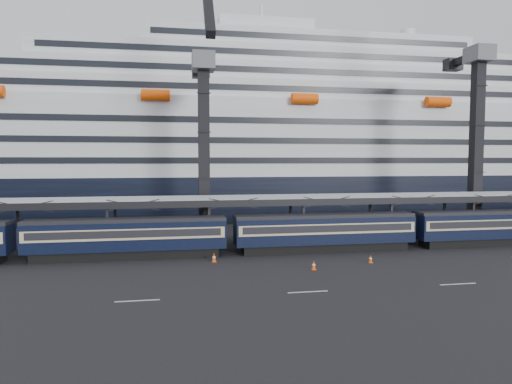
% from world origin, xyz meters
% --- Properties ---
extents(ground, '(260.00, 260.00, 0.00)m').
position_xyz_m(ground, '(0.00, 0.00, 0.00)').
color(ground, black).
rests_on(ground, ground).
extents(train, '(133.05, 3.00, 4.05)m').
position_xyz_m(train, '(-4.65, 10.00, 2.20)').
color(train, black).
rests_on(train, ground).
extents(canopy, '(130.00, 6.25, 5.53)m').
position_xyz_m(canopy, '(0.00, 14.00, 5.25)').
color(canopy, '#A1A4A9').
rests_on(canopy, ground).
extents(cruise_ship, '(214.09, 28.84, 34.00)m').
position_xyz_m(cruise_ship, '(-1.08, 45.99, 12.34)').
color(cruise_ship, black).
rests_on(cruise_ship, ground).
extents(crane_dark_near, '(4.50, 17.75, 35.08)m').
position_xyz_m(crane_dark_near, '(-20.00, 18.59, 11.93)').
color(crane_dark_near, '#4C4F54').
rests_on(crane_dark_near, ground).
extents(crane_dark_mid, '(4.50, 18.24, 39.64)m').
position_xyz_m(crane_dark_mid, '(15.00, 17.59, 13.36)').
color(crane_dark_mid, '#4C4F54').
rests_on(crane_dark_mid, ground).
extents(traffic_cone_b, '(0.43, 0.43, 0.86)m').
position_xyz_m(traffic_cone_b, '(-19.88, 6.98, 0.43)').
color(traffic_cone_b, '#FF5008').
rests_on(traffic_cone_b, ground).
extents(traffic_cone_c, '(0.41, 0.41, 0.82)m').
position_xyz_m(traffic_cone_c, '(-11.56, 2.42, 0.41)').
color(traffic_cone_c, '#FF5008').
rests_on(traffic_cone_c, ground).
extents(traffic_cone_d, '(0.38, 0.38, 0.76)m').
position_xyz_m(traffic_cone_d, '(-5.55, 4.08, 0.38)').
color(traffic_cone_d, '#FF5008').
rests_on(traffic_cone_d, ground).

